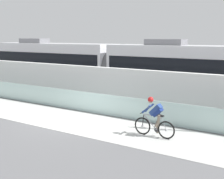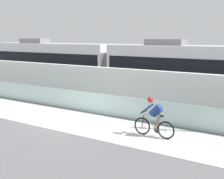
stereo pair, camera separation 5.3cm
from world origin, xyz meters
name	(u,v)px [view 1 (the left image)]	position (x,y,z in m)	size (l,w,h in m)	color
ground_plane	(70,120)	(0.00, 0.00, 0.00)	(200.00, 200.00, 0.00)	slate
bike_path_deck	(70,120)	(0.00, 0.00, 0.01)	(32.00, 3.20, 0.01)	silver
glass_parapet	(93,103)	(0.00, 1.85, 0.53)	(32.00, 0.05, 1.06)	silver
concrete_barrier_wall	(112,87)	(0.00, 3.65, 1.11)	(32.00, 0.36, 2.23)	white
tram_rail_near	(133,99)	(0.00, 6.13, 0.00)	(32.00, 0.08, 0.01)	#595654
tram_rail_far	(144,96)	(0.00, 7.57, 0.00)	(32.00, 0.08, 0.01)	#595654
tram	(114,67)	(-1.99, 6.85, 1.89)	(22.56, 2.54, 3.81)	silver
cyclist_on_bike	(155,118)	(4.46, 0.00, 0.78)	(1.77, 0.58, 1.61)	black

